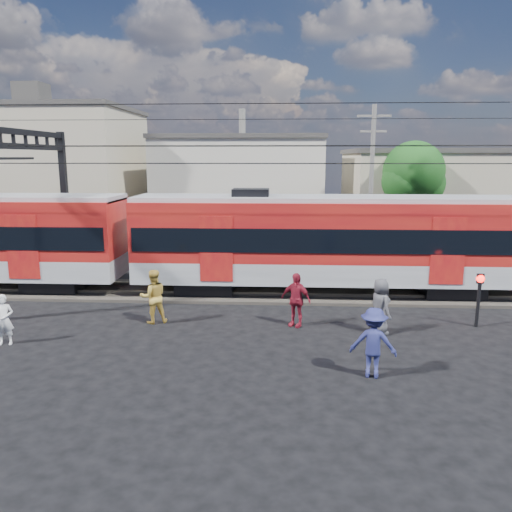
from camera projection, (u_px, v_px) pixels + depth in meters
The scene contains 17 objects.
ground at pixel (237, 372), 13.59m from camera, with size 120.00×120.00×0.00m, color black.
track_bed at pixel (254, 292), 21.42m from camera, with size 70.00×3.40×0.12m, color #2D2823.
rail_near at pixel (253, 294), 20.66m from camera, with size 70.00×0.12×0.12m, color #59544C.
rail_far at pixel (255, 285), 22.13m from camera, with size 70.00×0.12×0.12m, color #59544C.
commuter_train at pixel (333, 239), 20.78m from camera, with size 50.30×3.08×4.17m.
catenary at pixel (48, 172), 20.88m from camera, with size 70.00×9.30×7.52m.
building_west at pixel (38, 172), 37.09m from camera, with size 14.28×10.20×9.30m.
building_midwest at pixel (242, 184), 39.43m from camera, with size 12.24×12.24×7.30m.
building_mideast at pixel (461, 194), 35.74m from camera, with size 16.32×10.20×6.30m.
utility_pole_mid at pixel (371, 180), 27.08m from camera, with size 1.80×0.24×8.50m.
tree_near at pixel (416, 176), 29.92m from camera, with size 3.82×3.64×6.72m.
pedestrian_a at pixel (4, 320), 15.47m from camera, with size 0.58×0.38×1.60m, color white.
pedestrian_b at pixel (153, 296), 17.47m from camera, with size 0.93×0.73×1.92m, color gold.
pedestrian_c at pixel (373, 343), 13.15m from camera, with size 1.23×0.70×1.90m, color navy.
pedestrian_d at pixel (296, 300), 17.14m from camera, with size 1.10×0.46×1.88m, color maroon.
pedestrian_e at pixel (380, 306), 16.43m from camera, with size 0.91×0.59×1.86m, color #454449.
crossing_signal at pixel (479, 290), 16.97m from camera, with size 0.27×0.27×1.88m.
Camera 1 is at (1.21, -12.67, 5.76)m, focal length 35.00 mm.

